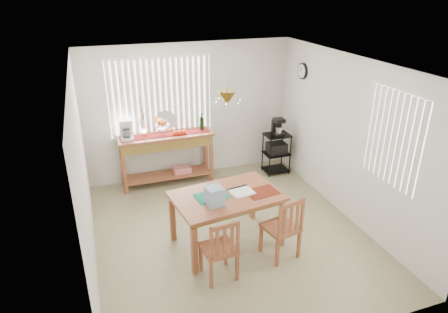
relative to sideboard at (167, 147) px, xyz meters
name	(u,v)px	position (x,y,z in m)	size (l,w,h in m)	color
ground	(229,232)	(0.54, -1.98, -0.75)	(4.00, 4.50, 0.01)	#989067
room_shell	(230,130)	(0.54, -1.97, 0.95)	(4.20, 4.70, 2.70)	silver
sideboard	(167,147)	(0.00, 0.00, 0.00)	(1.75, 0.49, 0.99)	#9F5736
sideboard_items	(150,128)	(-0.29, 0.02, 0.40)	(1.67, 0.42, 0.76)	maroon
wire_cart	(276,150)	(2.16, -0.26, -0.25)	(0.48, 0.39, 0.82)	black
cart_items	(278,127)	(2.16, -0.25, 0.24)	(0.19, 0.23, 0.34)	black
dining_table	(227,200)	(0.41, -2.21, -0.02)	(1.62, 1.16, 0.81)	#9F5736
table_items	(222,195)	(0.28, -2.35, 0.17)	(1.21, 0.53, 0.26)	#15795A
chair_left	(220,249)	(0.07, -2.91, -0.29)	(0.46, 0.46, 0.91)	#9F5736
chair_right	(283,228)	(1.03, -2.77, -0.27)	(0.52, 0.52, 0.96)	#9F5736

